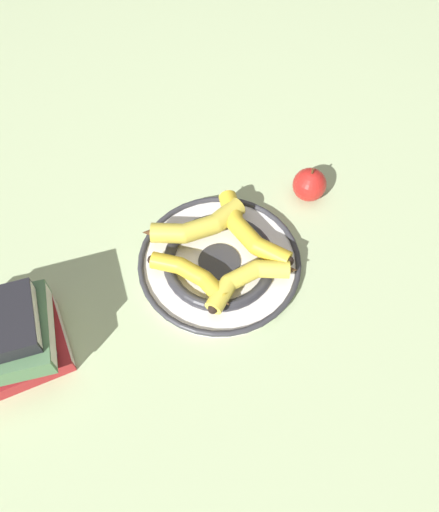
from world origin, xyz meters
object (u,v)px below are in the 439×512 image
at_px(banana_b, 248,230).
at_px(banana_a, 197,226).
at_px(apple, 309,185).
at_px(decorative_bowl, 220,262).
at_px(banana_d, 192,275).
at_px(banana_c, 247,279).

bearing_deg(banana_b, banana_a, -131.12).
distance_m(banana_a, apple, 0.25).
xyz_separation_m(banana_a, apple, (0.25, -0.01, -0.01)).
distance_m(decorative_bowl, apple, 0.25).
xyz_separation_m(banana_a, banana_d, (-0.06, -0.09, -0.00)).
distance_m(banana_a, banana_b, 0.10).
xyz_separation_m(decorative_bowl, banana_b, (0.07, 0.02, 0.03)).
height_order(decorative_bowl, banana_b, banana_b).
bearing_deg(banana_b, banana_c, -38.07).
height_order(banana_a, apple, apple).
height_order(banana_d, apple, apple).
relative_size(banana_a, banana_b, 0.97).
distance_m(banana_d, apple, 0.32).
bearing_deg(apple, banana_a, 177.44).
relative_size(banana_c, banana_d, 1.14).
bearing_deg(decorative_bowl, banana_d, -165.14).
bearing_deg(banana_c, banana_a, -80.43).
relative_size(banana_c, apple, 2.29).
xyz_separation_m(decorative_bowl, banana_d, (-0.07, -0.02, 0.03)).
height_order(banana_a, banana_c, banana_a).
relative_size(decorative_bowl, apple, 3.80).
height_order(decorative_bowl, banana_a, banana_a).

